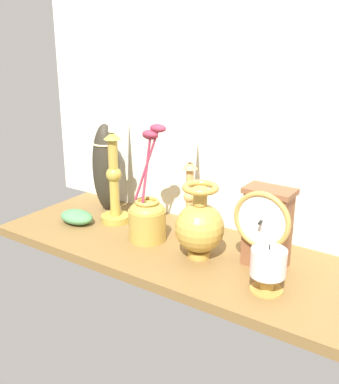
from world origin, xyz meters
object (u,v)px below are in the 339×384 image
Objects in this scene: candlestick_tall_left at (114,171)px; brass_vase_jar at (148,214)px; brass_vase_bulbous at (200,225)px; pillar_candle_front at (268,267)px; mantel_clock at (266,226)px; tall_ceramic_vase at (106,167)px; candlestick_tall_center at (190,187)px.

candlestick_tall_left reaches higher than brass_vase_jar.
pillar_candle_front is (19.66, -5.25, -2.64)cm from brass_vase_bulbous.
tall_ceramic_vase is (-53.86, 6.78, 3.18)cm from mantel_clock.
brass_vase_bulbous is 20.52cm from pillar_candle_front.
brass_vase_bulbous is (8.43, -8.83, -5.47)cm from candlestick_tall_center.
pillar_candle_front is (28.09, -14.08, -8.10)cm from candlestick_tall_center.
candlestick_tall_center is at bearing 153.37° from pillar_candle_front.
candlestick_tall_left reaches higher than brass_vase_bulbous.
candlestick_tall_center is (22.65, 3.36, -1.13)cm from candlestick_tall_left.
pillar_candle_front is (50.74, -10.72, -9.24)cm from candlestick_tall_left.
brass_vase_jar is at bearing -16.99° from candlestick_tall_left.
pillar_candle_front is at bearing -14.95° from brass_vase_bulbous.
candlestick_tall_left is 17.47cm from brass_vase_jar.
brass_vase_jar reaches higher than brass_vase_bulbous.
tall_ceramic_vase is at bearing 144.29° from candlestick_tall_left.
pillar_candle_front is at bearing -26.63° from candlestick_tall_center.
candlestick_tall_left is 22.92cm from candlestick_tall_center.
candlestick_tall_left is at bearing 170.01° from brass_vase_bulbous.
brass_vase_bulbous is (31.07, -5.47, -6.60)cm from candlestick_tall_left.
tall_ceramic_vase reaches higher than pillar_candle_front.
brass_vase_jar is at bearing -24.25° from tall_ceramic_vase.
brass_vase_bulbous is 0.70× the size of tall_ceramic_vase.
tall_ceramic_vase is at bearing 175.40° from candlestick_tall_center.
brass_vase_jar reaches higher than tall_ceramic_vase.
tall_ceramic_vase is at bearing 163.91° from brass_vase_bulbous.
tall_ceramic_vase reaches higher than mantel_clock.
tall_ceramic_vase is (-58.86, 16.56, 7.73)cm from pillar_candle_front.
brass_vase_jar is (15.05, -4.60, -7.58)cm from candlestick_tall_left.
candlestick_tall_left is 4.18× the size of pillar_candle_front.
brass_vase_bulbous is 41.11cm from tall_ceramic_vase.
brass_vase_bulbous is 0.60× the size of brass_vase_jar.
candlestick_tall_left is 1.19× the size of candlestick_tall_center.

